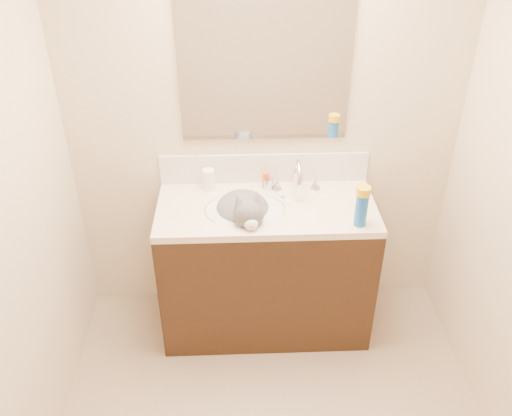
{
  "coord_description": "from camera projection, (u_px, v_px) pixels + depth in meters",
  "views": [
    {
      "loc": [
        -0.16,
        -1.51,
        2.46
      ],
      "look_at": [
        -0.06,
        0.92,
        0.88
      ],
      "focal_mm": 38.0,
      "sensor_mm": 36.0,
      "label": 1
    }
  ],
  "objects": [
    {
      "name": "basin",
      "position": [
        245.0,
        220.0,
        2.96
      ],
      "size": [
        0.45,
        0.36,
        0.14
      ],
      "primitive_type": "ellipsoid",
      "color": "silver",
      "rests_on": "vanity_cabinet"
    },
    {
      "name": "silver_jar",
      "position": [
        269.0,
        184.0,
        3.09
      ],
      "size": [
        0.07,
        0.07,
        0.06
      ],
      "primitive_type": "cylinder",
      "rotation": [
        0.0,
        0.0,
        -0.37
      ],
      "color": "#B7B7BC",
      "rests_on": "counter_slab"
    },
    {
      "name": "cat",
      "position": [
        244.0,
        213.0,
        2.93
      ],
      "size": [
        0.4,
        0.45,
        0.33
      ],
      "rotation": [
        0.0,
        0.0,
        0.18
      ],
      "color": "#524F52",
      "rests_on": "basin"
    },
    {
      "name": "faucet",
      "position": [
        297.0,
        179.0,
        3.03
      ],
      "size": [
        0.28,
        0.2,
        0.21
      ],
      "color": "silver",
      "rests_on": "counter_slab"
    },
    {
      "name": "toothbrush",
      "position": [
        283.0,
        198.0,
        3.02
      ],
      "size": [
        0.07,
        0.13,
        0.01
      ],
      "primitive_type": "cube",
      "rotation": [
        0.0,
        0.0,
        0.46
      ],
      "color": "white",
      "rests_on": "counter_slab"
    },
    {
      "name": "amber_bottle",
      "position": [
        266.0,
        180.0,
        3.1
      ],
      "size": [
        0.04,
        0.04,
        0.1
      ],
      "primitive_type": "cylinder",
      "rotation": [
        0.0,
        0.0,
        0.01
      ],
      "color": "#DB4719",
      "rests_on": "counter_slab"
    },
    {
      "name": "pill_label",
      "position": [
        209.0,
        182.0,
        3.08
      ],
      "size": [
        0.07,
        0.07,
        0.04
      ],
      "primitive_type": "cylinder",
      "rotation": [
        0.0,
        0.0,
        -0.27
      ],
      "color": "orange",
      "rests_on": "pill_bottle"
    },
    {
      "name": "toothbrush_head",
      "position": [
        283.0,
        197.0,
        3.02
      ],
      "size": [
        0.03,
        0.03,
        0.02
      ],
      "primitive_type": "cube",
      "rotation": [
        0.0,
        0.0,
        0.46
      ],
      "color": "#6CA9E7",
      "rests_on": "counter_slab"
    },
    {
      "name": "pill_bottle",
      "position": [
        209.0,
        179.0,
        3.08
      ],
      "size": [
        0.08,
        0.08,
        0.12
      ],
      "primitive_type": "cylinder",
      "rotation": [
        0.0,
        0.0,
        -0.27
      ],
      "color": "white",
      "rests_on": "counter_slab"
    },
    {
      "name": "backsplash",
      "position": [
        264.0,
        168.0,
        3.13
      ],
      "size": [
        1.2,
        0.02,
        0.18
      ],
      "primitive_type": "cube",
      "color": "silver",
      "rests_on": "counter_slab"
    },
    {
      "name": "room_shell",
      "position": [
        285.0,
        205.0,
        1.8
      ],
      "size": [
        2.24,
        2.54,
        2.52
      ],
      "color": "beige",
      "rests_on": "ground"
    },
    {
      "name": "spray_can",
      "position": [
        361.0,
        210.0,
        2.76
      ],
      "size": [
        0.08,
        0.08,
        0.18
      ],
      "primitive_type": "cylinder",
      "rotation": [
        0.0,
        0.0,
        0.3
      ],
      "color": "#195DB2",
      "rests_on": "counter_slab"
    },
    {
      "name": "counter_slab",
      "position": [
        267.0,
        209.0,
        2.97
      ],
      "size": [
        1.2,
        0.55,
        0.04
      ],
      "primitive_type": "cube",
      "color": "beige",
      "rests_on": "vanity_cabinet"
    },
    {
      "name": "vanity_cabinet",
      "position": [
        266.0,
        270.0,
        3.2
      ],
      "size": [
        1.2,
        0.55,
        0.82
      ],
      "primitive_type": "cube",
      "color": "black",
      "rests_on": "ground"
    },
    {
      "name": "mirror",
      "position": [
        265.0,
        68.0,
        2.81
      ],
      "size": [
        0.9,
        0.02,
        0.8
      ],
      "primitive_type": "cube",
      "color": "white",
      "rests_on": "room_shell"
    },
    {
      "name": "spray_cap",
      "position": [
        364.0,
        191.0,
        2.7
      ],
      "size": [
        0.09,
        0.09,
        0.04
      ],
      "primitive_type": "cylinder",
      "rotation": [
        0.0,
        0.0,
        0.3
      ],
      "color": "gold",
      "rests_on": "spray_can"
    }
  ]
}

